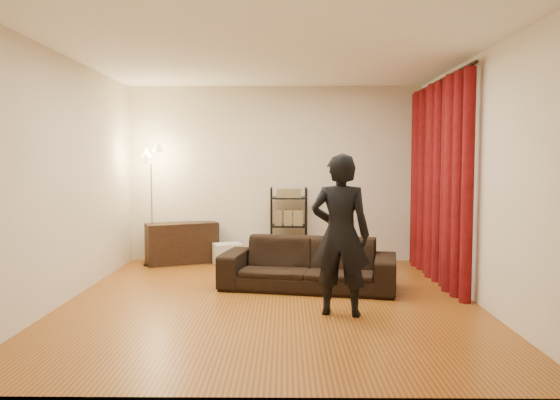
{
  "coord_description": "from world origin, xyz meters",
  "views": [
    {
      "loc": [
        0.16,
        -5.96,
        1.54
      ],
      "look_at": [
        0.1,
        0.3,
        1.1
      ],
      "focal_mm": 35.0,
      "sensor_mm": 36.0,
      "label": 1
    }
  ],
  "objects_px": {
    "media_cabinet": "(182,243)",
    "wire_shelf": "(289,226)",
    "sofa": "(308,264)",
    "floor_lamp": "(152,206)",
    "storage_boxes": "(228,254)",
    "person": "(340,235)"
  },
  "relations": [
    {
      "from": "media_cabinet",
      "to": "wire_shelf",
      "type": "bearing_deg",
      "value": -23.56
    },
    {
      "from": "sofa",
      "to": "floor_lamp",
      "type": "bearing_deg",
      "value": 157.52
    },
    {
      "from": "floor_lamp",
      "to": "wire_shelf",
      "type": "bearing_deg",
      "value": 4.32
    },
    {
      "from": "media_cabinet",
      "to": "wire_shelf",
      "type": "relative_size",
      "value": 0.92
    },
    {
      "from": "sofa",
      "to": "storage_boxes",
      "type": "bearing_deg",
      "value": 137.25
    },
    {
      "from": "person",
      "to": "storage_boxes",
      "type": "xyz_separation_m",
      "value": [
        -1.42,
        2.68,
        -0.65
      ]
    },
    {
      "from": "sofa",
      "to": "floor_lamp",
      "type": "relative_size",
      "value": 1.18
    },
    {
      "from": "media_cabinet",
      "to": "wire_shelf",
      "type": "distance_m",
      "value": 1.64
    },
    {
      "from": "sofa",
      "to": "floor_lamp",
      "type": "distance_m",
      "value": 2.77
    },
    {
      "from": "media_cabinet",
      "to": "person",
      "type": "bearing_deg",
      "value": -76.14
    },
    {
      "from": "storage_boxes",
      "to": "floor_lamp",
      "type": "bearing_deg",
      "value": -176.7
    },
    {
      "from": "sofa",
      "to": "storage_boxes",
      "type": "relative_size",
      "value": 5.34
    },
    {
      "from": "storage_boxes",
      "to": "person",
      "type": "bearing_deg",
      "value": -62.17
    },
    {
      "from": "media_cabinet",
      "to": "wire_shelf",
      "type": "xyz_separation_m",
      "value": [
        1.62,
        -0.0,
        0.27
      ]
    },
    {
      "from": "person",
      "to": "floor_lamp",
      "type": "height_order",
      "value": "floor_lamp"
    },
    {
      "from": "media_cabinet",
      "to": "storage_boxes",
      "type": "xyz_separation_m",
      "value": [
        0.7,
        -0.09,
        -0.15
      ]
    },
    {
      "from": "wire_shelf",
      "to": "media_cabinet",
      "type": "bearing_deg",
      "value": 169.62
    },
    {
      "from": "sofa",
      "to": "person",
      "type": "xyz_separation_m",
      "value": [
        0.27,
        -1.13,
        0.51
      ]
    },
    {
      "from": "media_cabinet",
      "to": "storage_boxes",
      "type": "distance_m",
      "value": 0.72
    },
    {
      "from": "person",
      "to": "floor_lamp",
      "type": "relative_size",
      "value": 0.91
    },
    {
      "from": "person",
      "to": "media_cabinet",
      "type": "bearing_deg",
      "value": -40.58
    },
    {
      "from": "storage_boxes",
      "to": "floor_lamp",
      "type": "relative_size",
      "value": 0.22
    }
  ]
}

